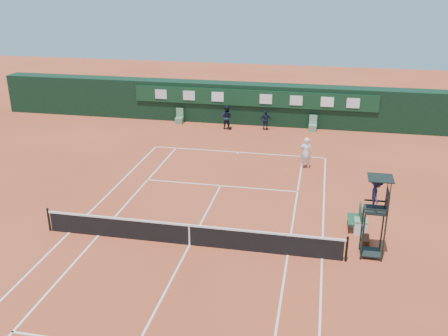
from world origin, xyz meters
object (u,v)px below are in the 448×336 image
(player, at_px, (306,153))
(cooler, at_px, (361,226))
(player_bench, at_px, (357,217))
(tennis_net, at_px, (189,234))
(umpire_chair, at_px, (376,200))

(player, bearing_deg, cooler, 104.35)
(player_bench, bearing_deg, player, 109.99)
(tennis_net, bearing_deg, player_bench, 22.39)
(tennis_net, bearing_deg, player, 66.58)
(umpire_chair, distance_m, cooler, 2.84)
(umpire_chair, height_order, player, umpire_chair)
(cooler, bearing_deg, player, 110.24)
(umpire_chair, height_order, cooler, umpire_chair)
(player_bench, height_order, cooler, player_bench)
(umpire_chair, xyz_separation_m, player_bench, (-0.46, 2.21, -1.86))
(player_bench, bearing_deg, tennis_net, -157.61)
(tennis_net, height_order, umpire_chair, umpire_chair)
(player_bench, relative_size, player, 0.65)
(tennis_net, bearing_deg, umpire_chair, 4.98)
(tennis_net, xyz_separation_m, umpire_chair, (7.37, 0.64, 1.95))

